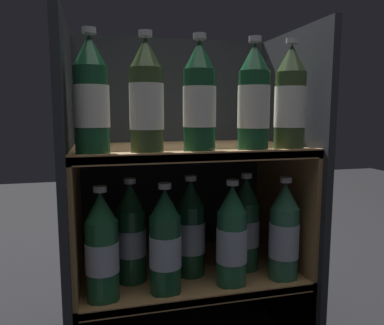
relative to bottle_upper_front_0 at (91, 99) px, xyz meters
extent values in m
cube|color=#23262B|center=(0.26, 0.33, -0.25)|extent=(0.67, 0.02, 0.92)
cube|color=#23262B|center=(-0.07, 0.13, -0.25)|extent=(0.02, 0.42, 0.92)
cube|color=#23262B|center=(0.58, 0.13, -0.25)|extent=(0.02, 0.42, 0.92)
cube|color=#9E7547|center=(0.26, 0.13, -0.50)|extent=(0.63, 0.38, 0.02)
cube|color=#9E7547|center=(0.26, -0.05, -0.50)|extent=(0.63, 0.02, 0.03)
cube|color=#9E7547|center=(-0.05, 0.13, -0.61)|extent=(0.01, 0.38, 0.21)
cube|color=#9E7547|center=(0.57, 0.13, -0.61)|extent=(0.01, 0.38, 0.21)
cube|color=#9E7547|center=(0.26, 0.13, -0.14)|extent=(0.63, 0.38, 0.02)
cube|color=#9E7547|center=(0.26, -0.05, -0.14)|extent=(0.63, 0.02, 0.03)
cube|color=#9E7547|center=(-0.05, 0.13, -0.43)|extent=(0.01, 0.38, 0.57)
cube|color=#9E7547|center=(0.57, 0.13, -0.43)|extent=(0.01, 0.38, 0.57)
cylinder|color=#194C2D|center=(0.00, 0.00, -0.03)|extent=(0.08, 0.08, 0.20)
cylinder|color=silver|center=(0.00, 0.00, -0.02)|extent=(0.08, 0.08, 0.10)
cone|color=#194C2D|center=(0.00, 0.00, 0.11)|extent=(0.08, 0.08, 0.07)
cylinder|color=#B7B7BC|center=(0.00, 0.00, 0.15)|extent=(0.03, 0.03, 0.01)
cylinder|color=#384C28|center=(0.13, 0.00, -0.03)|extent=(0.08, 0.08, 0.20)
cylinder|color=silver|center=(0.13, 0.00, -0.02)|extent=(0.08, 0.08, 0.11)
cone|color=#384C28|center=(0.13, 0.00, 0.11)|extent=(0.08, 0.08, 0.07)
cylinder|color=#B7B7BC|center=(0.13, 0.00, 0.15)|extent=(0.03, 0.03, 0.01)
cylinder|color=#194C2D|center=(0.25, 0.00, -0.03)|extent=(0.08, 0.08, 0.20)
cylinder|color=silver|center=(0.25, 0.00, -0.02)|extent=(0.08, 0.08, 0.10)
cone|color=#194C2D|center=(0.25, 0.00, 0.11)|extent=(0.08, 0.08, 0.07)
cylinder|color=#B7B7BC|center=(0.25, 0.00, 0.15)|extent=(0.03, 0.03, 0.01)
cylinder|color=#194C2D|center=(0.40, 0.00, -0.03)|extent=(0.08, 0.08, 0.20)
cylinder|color=silver|center=(0.40, 0.00, -0.02)|extent=(0.08, 0.08, 0.11)
cone|color=#194C2D|center=(0.40, 0.00, 0.11)|extent=(0.08, 0.08, 0.07)
cylinder|color=#B7B7BC|center=(0.40, 0.00, 0.15)|extent=(0.03, 0.03, 0.01)
cylinder|color=#384C28|center=(0.51, 0.00, -0.03)|extent=(0.08, 0.08, 0.20)
cylinder|color=silver|center=(0.51, 0.00, -0.02)|extent=(0.08, 0.08, 0.11)
cone|color=#384C28|center=(0.51, 0.00, 0.11)|extent=(0.08, 0.08, 0.07)
cylinder|color=#B7B7BC|center=(0.51, 0.00, 0.15)|extent=(0.03, 0.03, 0.01)
cylinder|color=#194C2D|center=(0.01, 0.00, -0.39)|extent=(0.08, 0.08, 0.20)
cylinder|color=#9EA8BC|center=(0.01, 0.00, -0.38)|extent=(0.08, 0.08, 0.08)
cone|color=#194C2D|center=(0.01, 0.00, -0.25)|extent=(0.08, 0.08, 0.07)
cylinder|color=#B7B7BC|center=(0.01, 0.00, -0.21)|extent=(0.03, 0.03, 0.01)
cylinder|color=#144228|center=(0.17, 0.00, -0.39)|extent=(0.08, 0.08, 0.20)
cylinder|color=#9EA8BC|center=(0.17, 0.00, -0.38)|extent=(0.08, 0.08, 0.08)
cone|color=#144228|center=(0.17, 0.00, -0.25)|extent=(0.08, 0.08, 0.07)
cylinder|color=#B7B7BC|center=(0.17, 0.00, -0.21)|extent=(0.03, 0.03, 0.01)
cylinder|color=#1E5638|center=(0.35, 0.00, -0.39)|extent=(0.08, 0.08, 0.20)
cylinder|color=#9EA8BC|center=(0.35, 0.00, -0.38)|extent=(0.08, 0.08, 0.09)
cone|color=#1E5638|center=(0.35, 0.00, -0.25)|extent=(0.08, 0.08, 0.07)
cylinder|color=#B7B7BC|center=(0.35, 0.00, -0.21)|extent=(0.03, 0.03, 0.01)
cylinder|color=#285B42|center=(0.50, 0.00, -0.39)|extent=(0.08, 0.08, 0.20)
cylinder|color=#9EA8BC|center=(0.50, 0.00, -0.38)|extent=(0.08, 0.08, 0.10)
cone|color=#285B42|center=(0.50, 0.00, -0.25)|extent=(0.08, 0.08, 0.07)
cylinder|color=#B7B7BC|center=(0.50, 0.00, -0.21)|extent=(0.03, 0.03, 0.01)
cylinder|color=#194C2D|center=(0.09, 0.09, -0.39)|extent=(0.08, 0.08, 0.20)
cylinder|color=#9EA8BC|center=(0.09, 0.09, -0.38)|extent=(0.08, 0.08, 0.07)
cone|color=#194C2D|center=(0.09, 0.09, -0.25)|extent=(0.08, 0.08, 0.07)
cylinder|color=#B7B7BC|center=(0.09, 0.09, -0.21)|extent=(0.03, 0.03, 0.01)
cylinder|color=#144228|center=(0.26, 0.09, -0.39)|extent=(0.08, 0.08, 0.20)
cylinder|color=#9EA8BC|center=(0.26, 0.09, -0.38)|extent=(0.08, 0.08, 0.09)
cone|color=#144228|center=(0.26, 0.09, -0.25)|extent=(0.08, 0.08, 0.07)
cylinder|color=#B7B7BC|center=(0.26, 0.09, -0.21)|extent=(0.03, 0.03, 0.01)
cylinder|color=#1E5638|center=(0.42, 0.09, -0.39)|extent=(0.08, 0.08, 0.20)
cylinder|color=#9EA8BC|center=(0.42, 0.09, -0.38)|extent=(0.08, 0.08, 0.08)
cone|color=#1E5638|center=(0.42, 0.09, -0.25)|extent=(0.08, 0.08, 0.07)
cylinder|color=#B7B7BC|center=(0.42, 0.09, -0.21)|extent=(0.03, 0.03, 0.01)
camera|label=1|loc=(0.01, -0.90, -0.03)|focal=35.00mm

